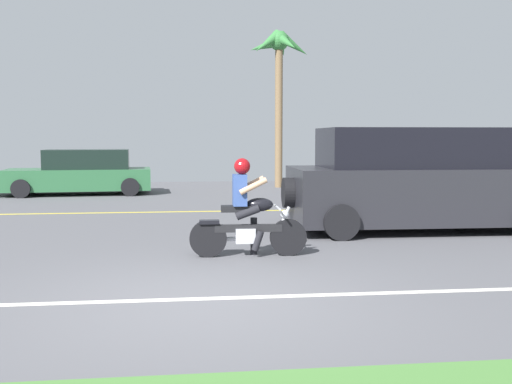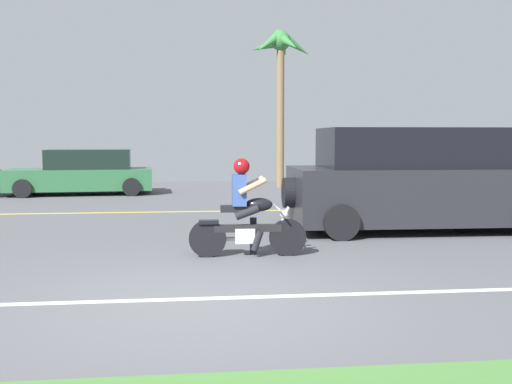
% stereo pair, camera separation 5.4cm
% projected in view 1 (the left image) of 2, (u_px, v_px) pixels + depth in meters
% --- Properties ---
extents(ground, '(56.00, 30.00, 0.04)m').
position_uv_depth(ground, '(197.00, 251.00, 9.58)').
color(ground, '#545459').
extents(lane_line_near, '(50.40, 0.12, 0.01)m').
position_uv_depth(lane_line_near, '(203.00, 299.00, 6.69)').
color(lane_line_near, silver).
rests_on(lane_line_near, ground).
extents(lane_line_far, '(50.40, 0.12, 0.01)m').
position_uv_depth(lane_line_far, '(193.00, 211.00, 14.56)').
color(lane_line_far, yellow).
rests_on(lane_line_far, ground).
extents(motorcyclist, '(1.78, 0.58, 1.49)m').
position_uv_depth(motorcyclist, '(247.00, 215.00, 9.03)').
color(motorcyclist, black).
rests_on(motorcyclist, ground).
extents(suv_nearby, '(5.10, 2.35, 1.98)m').
position_uv_depth(suv_nearby, '(416.00, 181.00, 11.60)').
color(suv_nearby, '#232328').
rests_on(suv_nearby, ground).
extents(parked_car_1, '(4.54, 2.17, 1.42)m').
position_uv_depth(parked_car_1, '(82.00, 173.00, 18.93)').
color(parked_car_1, '#2D663D').
rests_on(parked_car_1, ground).
extents(palm_tree_0, '(2.32, 2.39, 5.58)m').
position_uv_depth(palm_tree_0, '(279.00, 58.00, 21.29)').
color(palm_tree_0, brown).
rests_on(palm_tree_0, ground).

